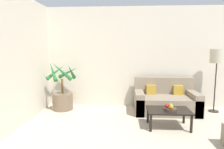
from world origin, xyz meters
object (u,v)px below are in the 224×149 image
at_px(sofa_loveseat, 166,101).
at_px(orange_fruit, 171,107).
at_px(coffee_table, 169,112).
at_px(apple_red, 167,106).
at_px(apple_green, 171,105).
at_px(fruit_bowl, 170,109).
at_px(floor_lamp, 217,59).
at_px(potted_palm, 63,95).

xyz_separation_m(sofa_loveseat, orange_fruit, (-0.12, -1.12, 0.18)).
xyz_separation_m(sofa_loveseat, coffee_table, (-0.14, -1.00, 0.04)).
height_order(apple_red, orange_fruit, apple_red).
distance_m(apple_green, orange_fruit, 0.11).
xyz_separation_m(sofa_loveseat, fruit_bowl, (-0.13, -1.05, 0.12)).
xyz_separation_m(floor_lamp, coffee_table, (-1.37, -1.10, -1.02)).
xyz_separation_m(coffee_table, apple_green, (0.04, -0.02, 0.14)).
distance_m(floor_lamp, coffee_table, 2.03).
relative_size(coffee_table, apple_green, 10.37).
bearing_deg(coffee_table, fruit_bowl, -70.69).
xyz_separation_m(floor_lamp, apple_green, (-1.33, -1.11, -0.88)).
height_order(sofa_loveseat, fruit_bowl, sofa_loveseat).
bearing_deg(potted_palm, orange_fruit, -24.70).
bearing_deg(fruit_bowl, apple_red, 172.20).
bearing_deg(apple_red, floor_lamp, 38.79).
xyz_separation_m(potted_palm, fruit_bowl, (2.52, -1.09, 0.01)).
height_order(apple_green, orange_fruit, same).
distance_m(sofa_loveseat, orange_fruit, 1.14).
bearing_deg(apple_red, potted_palm, 156.19).
bearing_deg(apple_red, sofa_loveseat, 79.61).
relative_size(potted_palm, coffee_table, 1.50).
distance_m(potted_palm, orange_fruit, 2.78).
distance_m(potted_palm, sofa_loveseat, 2.65).
relative_size(apple_red, apple_green, 1.02).
height_order(sofa_loveseat, orange_fruit, sofa_loveseat).
relative_size(coffee_table, fruit_bowl, 3.32).
distance_m(potted_palm, apple_green, 2.75).
bearing_deg(potted_palm, coffee_table, -22.56).
bearing_deg(apple_red, apple_green, 17.32).
xyz_separation_m(potted_palm, coffee_table, (2.50, -1.04, -0.06)).
bearing_deg(orange_fruit, potted_palm, 155.30).
relative_size(floor_lamp, coffee_table, 1.84).
height_order(potted_palm, apple_green, potted_palm).
bearing_deg(apple_red, fruit_bowl, -7.80).
height_order(floor_lamp, apple_green, floor_lamp).
bearing_deg(floor_lamp, apple_red, -141.21).
xyz_separation_m(fruit_bowl, apple_green, (0.02, 0.04, 0.07)).
relative_size(fruit_bowl, apple_red, 3.07).
height_order(potted_palm, apple_red, potted_palm).
xyz_separation_m(potted_palm, sofa_loveseat, (2.64, -0.04, -0.10)).
height_order(sofa_loveseat, apple_red, sofa_loveseat).
relative_size(sofa_loveseat, fruit_bowl, 5.95).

